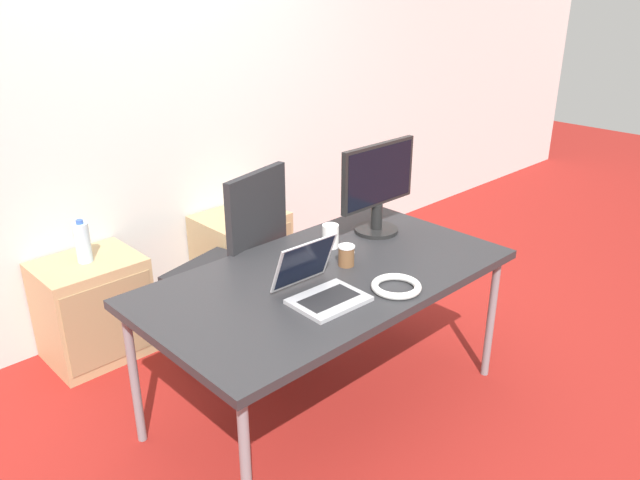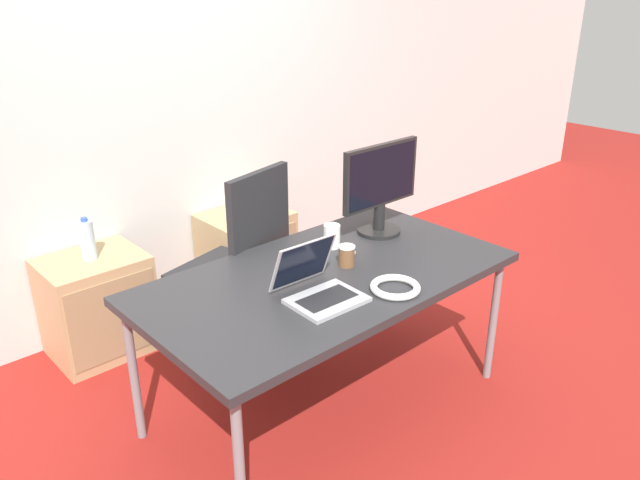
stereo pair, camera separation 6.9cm
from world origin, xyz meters
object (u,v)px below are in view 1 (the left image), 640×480
Objects in this scene: water_bottle at (83,242)px; mouse at (349,251)px; cabinet_left at (94,308)px; monitor at (378,187)px; coffee_cup_brown at (346,255)px; cable_coil at (396,286)px; office_chair at (233,286)px; laptop_center at (320,287)px; coffee_cup_white at (330,236)px; cabinet_right at (242,255)px.

water_bottle is 1.40m from mouse.
mouse reaches higher than cabinet_left.
monitor reaches higher than coffee_cup_brown.
mouse is 0.41m from cable_coil.
office_chair is 0.80m from coffee_cup_brown.
water_bottle is 1.42m from coffee_cup_brown.
water_bottle is (-0.57, 0.52, 0.27)m from office_chair.
water_bottle is 0.72× the size of laptop_center.
mouse is at bearing 29.01° from laptop_center.
coffee_cup_brown is (-0.41, -0.18, -0.20)m from monitor.
cabinet_left is at bearing 137.77° from monitor.
mouse is (0.83, -1.13, 0.06)m from water_bottle.
coffee_cup_white is 0.22m from coffee_cup_brown.
water_bottle reaches higher than cable_coil.
cabinet_right is 1.09m from water_bottle.
cable_coil is at bearing -101.34° from cabinet_right.
monitor is at bearing -42.23° from cabinet_left.
mouse and cable_coil have the same top height.
cable_coil is at bearing -93.81° from coffee_cup_brown.
monitor reaches higher than cabinet_right.
coffee_cup_white is at bearing -100.63° from cabinet_right.
laptop_center is 1.50× the size of cable_coil.
office_chair is at bearing 112.76° from mouse.
office_chair is 0.78m from cabinet_left.
office_chair is 5.01× the size of cable_coil.
cable_coil is (-0.31, -1.53, 0.45)m from cabinet_right.
cabinet_right is 2.63× the size of cable_coil.
laptop_center reaches higher than cable_coil.
cabinet_right is 1.56m from laptop_center.
laptop_center is (0.42, -1.36, 0.49)m from cabinet_left.
monitor reaches higher than office_chair.
cabinet_right is at bearing 79.37° from coffee_cup_white.
laptop_center is at bearing -72.75° from water_bottle.
cabinet_left is at bearing 180.00° from cabinet_right.
monitor is (0.57, -0.52, 0.56)m from office_chair.
coffee_cup_white is 1.18× the size of coffee_cup_brown.
mouse is at bearing -89.43° from coffee_cup_white.
water_bottle is at bearing 114.79° from cable_coil.
coffee_cup_brown reaches higher than water_bottle.
water_bottle is at bearing 107.25° from laptop_center.
monitor is 4.32× the size of coffee_cup_white.
cabinet_left is 1.74m from cable_coil.
cabinet_left is 1.47m from mouse.
water_bottle is 1.69m from cable_coil.
water_bottle is at bearing 179.88° from cabinet_right.
coffee_cup_white is at bearing 77.29° from cable_coil.
mouse is at bearing 73.33° from cable_coil.
cabinet_left is at bearing 129.28° from coffee_cup_white.
laptop_center is 3.29× the size of coffee_cup_brown.
mouse is (0.40, 0.22, -0.03)m from laptop_center.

